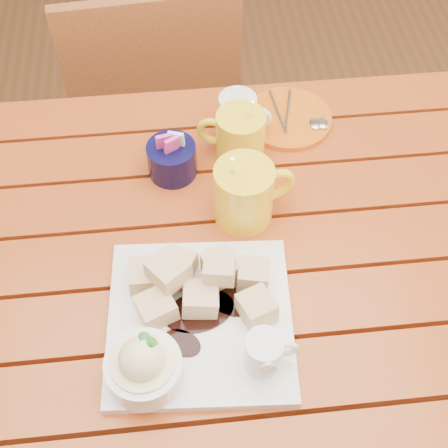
{
  "coord_description": "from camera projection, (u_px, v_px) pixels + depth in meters",
  "views": [
    {
      "loc": [
        -0.05,
        -0.58,
        1.6
      ],
      "look_at": [
        0.01,
        -0.0,
        0.82
      ],
      "focal_mm": 50.0,
      "sensor_mm": 36.0,
      "label": 1
    }
  ],
  "objects": [
    {
      "name": "dessert_plate",
      "position": [
        188.0,
        325.0,
        0.91
      ],
      "size": [
        0.29,
        0.29,
        0.11
      ],
      "rotation": [
        0.0,
        0.0,
        -0.07
      ],
      "color": "white",
      "rests_on": "table"
    },
    {
      "name": "chair_far",
      "position": [
        155.0,
        103.0,
        1.64
      ],
      "size": [
        0.43,
        0.43,
        0.85
      ],
      "rotation": [
        0.0,
        0.0,
        3.22
      ],
      "color": "brown",
      "rests_on": "ground"
    },
    {
      "name": "table",
      "position": [
        216.0,
        283.0,
        1.12
      ],
      "size": [
        1.2,
        0.79,
        0.75
      ],
      "color": "#913C12",
      "rests_on": "ground"
    },
    {
      "name": "cream_pitcher",
      "position": [
        239.0,
        114.0,
        1.16
      ],
      "size": [
        0.1,
        0.09,
        0.09
      ],
      "rotation": [
        0.0,
        0.0,
        -0.31
      ],
      "color": "white",
      "rests_on": "table"
    },
    {
      "name": "coffee_mug_right",
      "position": [
        245.0,
        192.0,
        1.03
      ],
      "size": [
        0.14,
        0.1,
        0.17
      ],
      "rotation": [
        0.0,
        0.0,
        0.24
      ],
      "color": "yellow",
      "rests_on": "table"
    },
    {
      "name": "coffee_mug_left",
      "position": [
        239.0,
        135.0,
        1.11
      ],
      "size": [
        0.12,
        0.09,
        0.15
      ],
      "rotation": [
        0.0,
        0.0,
        -0.35
      ],
      "color": "yellow",
      "rests_on": "table"
    },
    {
      "name": "sugar_caddy",
      "position": [
        172.0,
        159.0,
        1.1
      ],
      "size": [
        0.09,
        0.09,
        0.1
      ],
      "color": "black",
      "rests_on": "table"
    },
    {
      "name": "orange_saucer",
      "position": [
        289.0,
        118.0,
        1.2
      ],
      "size": [
        0.17,
        0.17,
        0.02
      ],
      "rotation": [
        0.0,
        0.0,
        -0.09
      ],
      "color": "#D45E12",
      "rests_on": "table"
    },
    {
      "name": "ground",
      "position": [
        219.0,
        411.0,
        1.63
      ],
      "size": [
        5.0,
        5.0,
        0.0
      ],
      "primitive_type": "plane",
      "color": "brown",
      "rests_on": "ground"
    }
  ]
}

